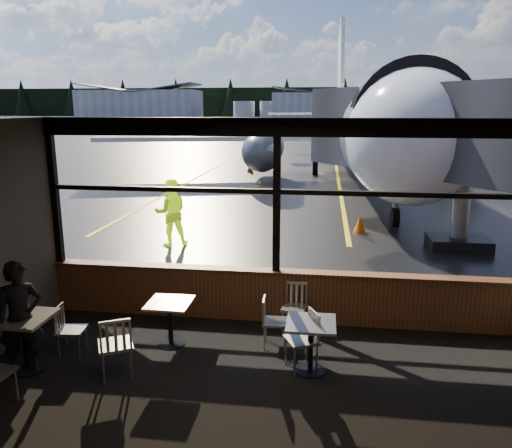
% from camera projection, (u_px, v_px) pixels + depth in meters
% --- Properties ---
extents(ground_plane, '(520.00, 520.00, 0.00)m').
position_uv_depth(ground_plane, '(323.00, 123.00, 124.53)').
color(ground_plane, black).
rests_on(ground_plane, ground).
extents(carpet_floor, '(8.00, 6.00, 0.01)m').
position_uv_depth(carpet_floor, '(251.00, 424.00, 5.89)').
color(carpet_floor, black).
rests_on(carpet_floor, ground).
extents(ceiling, '(8.00, 6.00, 0.04)m').
position_uv_depth(ceiling, '(250.00, 123.00, 5.09)').
color(ceiling, '#38332D').
rests_on(ceiling, ground).
extents(window_sill, '(8.00, 0.28, 0.90)m').
position_uv_depth(window_sill, '(276.00, 296.00, 8.68)').
color(window_sill, brown).
rests_on(window_sill, ground).
extents(window_header, '(8.00, 0.18, 0.30)m').
position_uv_depth(window_header, '(277.00, 127.00, 8.02)').
color(window_header, black).
rests_on(window_header, ground).
extents(mullion_left, '(0.12, 0.12, 2.60)m').
position_uv_depth(mullion_left, '(54.00, 192.00, 8.81)').
color(mullion_left, black).
rests_on(mullion_left, ground).
extents(mullion_centre, '(0.12, 0.12, 2.60)m').
position_uv_depth(mullion_centre, '(277.00, 198.00, 8.28)').
color(mullion_centre, black).
rests_on(mullion_centre, ground).
extents(window_transom, '(8.00, 0.10, 0.08)m').
position_uv_depth(window_transom, '(277.00, 192.00, 8.26)').
color(window_transom, black).
rests_on(window_transom, ground).
extents(airliner, '(30.30, 35.77, 10.54)m').
position_uv_depth(airliner, '(361.00, 76.00, 25.76)').
color(airliner, silver).
rests_on(airliner, ground_plane).
extents(jet_bridge, '(9.24, 11.29, 4.93)m').
position_uv_depth(jet_bridge, '(434.00, 154.00, 13.05)').
color(jet_bridge, '#2D2E30').
rests_on(jet_bridge, ground_plane).
extents(cafe_table_near, '(0.68, 0.68, 0.75)m').
position_uv_depth(cafe_table_near, '(310.00, 347.00, 7.01)').
color(cafe_table_near, gray).
rests_on(cafe_table_near, carpet_floor).
extents(cafe_table_mid, '(0.66, 0.66, 0.72)m').
position_uv_depth(cafe_table_mid, '(170.00, 324.00, 7.80)').
color(cafe_table_mid, gray).
rests_on(cafe_table_mid, carpet_floor).
extents(cafe_table_left, '(0.75, 0.75, 0.82)m').
position_uv_depth(cafe_table_left, '(26.00, 344.00, 7.03)').
color(cafe_table_left, '#99958C').
rests_on(cafe_table_left, carpet_floor).
extents(chair_near_e, '(0.63, 0.63, 0.87)m').
position_uv_depth(chair_near_e, '(301.00, 341.00, 7.07)').
color(chair_near_e, '#B6B0A4').
rests_on(chair_near_e, carpet_floor).
extents(chair_near_w, '(0.46, 0.46, 0.80)m').
position_uv_depth(chair_near_w, '(275.00, 322.00, 7.75)').
color(chair_near_w, '#ACA79B').
rests_on(chair_near_w, carpet_floor).
extents(chair_near_n, '(0.51, 0.51, 0.82)m').
position_uv_depth(chair_near_n, '(294.00, 309.00, 8.26)').
color(chair_near_n, beige).
rests_on(chair_near_n, carpet_floor).
extents(chair_mid_s, '(0.69, 0.69, 0.94)m').
position_uv_depth(chair_mid_s, '(116.00, 345.00, 6.85)').
color(chair_mid_s, '#B1AC9F').
rests_on(chair_mid_s, carpet_floor).
extents(chair_mid_w, '(0.48, 0.48, 0.79)m').
position_uv_depth(chair_mid_w, '(72.00, 331.00, 7.48)').
color(chair_mid_w, '#B4AFA3').
rests_on(chair_mid_w, carpet_floor).
extents(passenger, '(0.71, 0.66, 1.63)m').
position_uv_depth(passenger, '(21.00, 319.00, 6.88)').
color(passenger, black).
rests_on(passenger, carpet_floor).
extents(ground_crew, '(1.08, 0.97, 1.81)m').
position_uv_depth(ground_crew, '(171.00, 212.00, 13.42)').
color(ground_crew, '#BFF219').
rests_on(ground_crew, ground_plane).
extents(cone_nose, '(0.37, 0.37, 0.51)m').
position_uv_depth(cone_nose, '(360.00, 224.00, 14.94)').
color(cone_nose, '#EA6307').
rests_on(cone_nose, ground_plane).
extents(cone_wing, '(0.37, 0.37, 0.51)m').
position_uv_depth(cone_wing, '(250.00, 168.00, 28.93)').
color(cone_wing, '#FF4208').
rests_on(cone_wing, ground_plane).
extents(hangar_left, '(45.00, 18.00, 11.00)m').
position_uv_depth(hangar_left, '(140.00, 103.00, 190.47)').
color(hangar_left, silver).
rests_on(hangar_left, ground_plane).
extents(hangar_mid, '(38.00, 15.00, 10.00)m').
position_uv_depth(hangar_mid, '(325.00, 104.00, 186.09)').
color(hangar_mid, silver).
rests_on(hangar_mid, ground_plane).
extents(hangar_right, '(50.00, 20.00, 12.00)m').
position_uv_depth(hangar_right, '(501.00, 101.00, 171.13)').
color(hangar_right, silver).
rests_on(hangar_right, ground_plane).
extents(fuel_tank_a, '(8.00, 8.00, 6.00)m').
position_uv_depth(fuel_tank_a, '(244.00, 109.00, 187.65)').
color(fuel_tank_a, silver).
rests_on(fuel_tank_a, ground_plane).
extents(fuel_tank_b, '(8.00, 8.00, 6.00)m').
position_uv_depth(fuel_tank_b, '(270.00, 109.00, 186.32)').
color(fuel_tank_b, silver).
rests_on(fuel_tank_b, ground_plane).
extents(fuel_tank_c, '(8.00, 8.00, 6.00)m').
position_uv_depth(fuel_tank_c, '(297.00, 109.00, 184.99)').
color(fuel_tank_c, silver).
rests_on(fuel_tank_c, ground_plane).
extents(treeline, '(360.00, 3.00, 12.00)m').
position_uv_depth(treeline, '(325.00, 102.00, 209.98)').
color(treeline, black).
rests_on(treeline, ground_plane).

